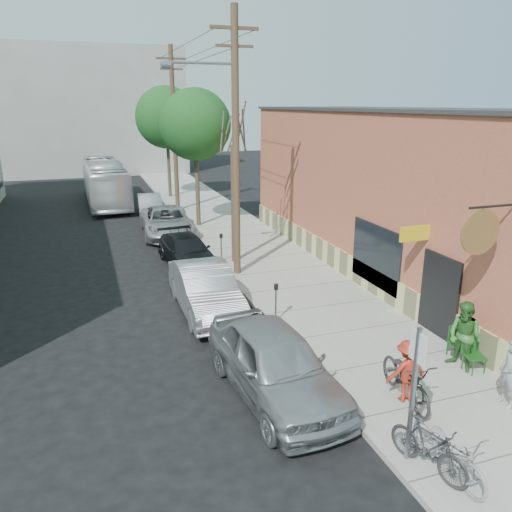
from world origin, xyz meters
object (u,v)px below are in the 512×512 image
object	(u,v)px
patio_chair_b	(459,342)
car_0	(275,363)
parking_meter_far	(221,243)
tree_leafy_far	(166,117)
parking_meter_near	(276,296)
cyclist	(407,371)
tree_leafy_mid	(195,125)
patron_grey	(510,373)
car_1	(206,289)
utility_pole_near	(234,141)
car_3	(167,222)
patron_green	(465,336)
parked_bike_a	(429,448)
patio_chair_a	(475,356)
car_4	(150,205)
parked_bike_b	(449,449)
tree_bare	(234,205)
sign_post	(414,382)
bus	(105,183)
car_2	(187,251)

from	to	relation	value
patio_chair_b	car_0	distance (m)	5.29
parking_meter_far	tree_leafy_far	world-z (taller)	tree_leafy_far
parking_meter_near	cyclist	bearing A→B (deg)	-76.10
tree_leafy_mid	car_0	size ratio (longest dim) A/B	1.48
patron_grey	car_1	world-z (taller)	patron_grey
parking_meter_far	tree_leafy_far	size ratio (longest dim) A/B	0.16
utility_pole_near	patron_grey	distance (m)	12.23
patron_grey	car_3	size ratio (longest dim) A/B	0.30
car_0	patron_green	bearing A→B (deg)	-12.33
patron_grey	parked_bike_a	distance (m)	3.32
tree_leafy_far	patio_chair_b	size ratio (longest dim) A/B	8.94
tree_leafy_mid	tree_leafy_far	size ratio (longest dim) A/B	0.95
patio_chair_a	car_4	size ratio (longest dim) A/B	0.22
parking_meter_far	car_3	size ratio (longest dim) A/B	0.23
parked_bike_a	parked_bike_b	bearing A→B (deg)	-44.20
utility_pole_near	patron_grey	world-z (taller)	utility_pole_near
tree_leafy_mid	parked_bike_b	xyz separation A→B (m)	(0.02, -21.10, -5.00)
parking_meter_far	tree_bare	xyz separation A→B (m)	(0.55, -0.15, 1.67)
patio_chair_a	car_4	world-z (taller)	car_4
sign_post	car_0	size ratio (longest dim) A/B	0.56
car_0	tree_leafy_mid	bearing A→B (deg)	78.65
patio_chair_b	car_0	bearing A→B (deg)	168.25
parked_bike_b	bus	distance (m)	30.47
patio_chair_b	utility_pole_near	bearing A→B (deg)	102.49
car_0	car_3	xyz separation A→B (m)	(0.00, 16.12, -0.10)
tree_bare	car_2	world-z (taller)	tree_bare
tree_bare	car_4	size ratio (longest dim) A/B	1.24
cyclist	car_0	size ratio (longest dim) A/B	0.30
tree_leafy_far	cyclist	size ratio (longest dim) A/B	5.23
bus	patron_grey	bearing A→B (deg)	-77.21
car_0	car_2	bearing A→B (deg)	85.21
parked_bike_a	tree_bare	bearing A→B (deg)	72.05
patron_grey	patron_green	xyz separation A→B (m)	(0.17, 1.68, 0.11)
parked_bike_b	sign_post	bearing A→B (deg)	127.38
tree_leafy_mid	car_4	bearing A→B (deg)	119.05
tree_bare	parking_meter_far	bearing A→B (deg)	164.91
tree_leafy_mid	patron_grey	size ratio (longest dim) A/B	4.58
patio_chair_a	patron_green	world-z (taller)	patron_green
tree_leafy_mid	car_2	distance (m)	8.63
parking_meter_far	tree_leafy_mid	size ratio (longest dim) A/B	0.17
sign_post	car_1	xyz separation A→B (m)	(-1.95, 8.61, -1.03)
parked_bike_a	car_2	xyz separation A→B (m)	(-1.70, 14.20, -0.02)
cyclist	tree_leafy_mid	bearing A→B (deg)	-83.37
parking_meter_near	car_1	xyz separation A→B (m)	(-1.85, 1.76, -0.18)
patio_chair_a	bus	xyz separation A→B (m)	(-7.76, 27.26, 0.90)
tree_leafy_mid	utility_pole_near	bearing A→B (deg)	-92.67
tree_bare	parked_bike_b	world-z (taller)	tree_bare
car_1	patio_chair_b	bearing A→B (deg)	-44.84
sign_post	car_4	world-z (taller)	sign_post
patio_chair_b	parked_bike_a	xyz separation A→B (m)	(-3.58, -3.43, 0.08)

